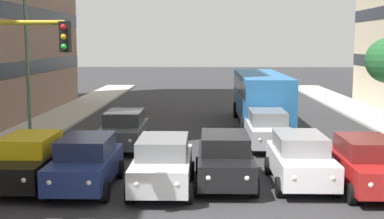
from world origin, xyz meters
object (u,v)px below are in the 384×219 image
(car_3, at_px, (225,159))
(car_5, at_px, (86,162))
(car_row2_0, at_px, (124,130))
(bus_behind_traffic, at_px, (261,93))
(street_lamp_right, at_px, (34,43))
(car_4, at_px, (163,163))
(car_row2_1, at_px, (268,129))
(car_2, at_px, (300,159))
(car_1, at_px, (367,164))
(car_6, at_px, (29,160))

(car_3, bearing_deg, car_5, 7.77)
(car_row2_0, distance_m, bus_behind_traffic, 9.95)
(car_row2_0, height_order, street_lamp_right, street_lamp_right)
(car_4, xyz_separation_m, car_5, (2.55, -0.09, 0.00))
(car_row2_1, bearing_deg, car_2, 93.37)
(car_row2_1, bearing_deg, car_1, 109.13)
(car_6, xyz_separation_m, bus_behind_traffic, (-9.13, -13.43, 0.97))
(car_3, distance_m, car_4, 2.18)
(car_6, xyz_separation_m, car_row2_0, (-2.24, -6.31, 0.00))
(car_1, xyz_separation_m, car_5, (9.20, -0.03, 0.00))
(car_3, xyz_separation_m, car_5, (4.60, 0.63, 0.00))
(car_4, distance_m, car_row2_0, 7.02)
(car_row2_1, relative_size, bus_behind_traffic, 0.42)
(car_6, bearing_deg, bus_behind_traffic, -124.20)
(car_1, xyz_separation_m, car_2, (2.05, -0.71, 0.00))
(car_1, distance_m, car_4, 6.66)
(street_lamp_right, bearing_deg, car_5, 118.14)
(car_row2_0, distance_m, street_lamp_right, 5.76)
(car_row2_0, bearing_deg, car_row2_1, -176.66)
(car_2, relative_size, bus_behind_traffic, 0.42)
(car_5, bearing_deg, bus_behind_traffic, -117.63)
(car_4, bearing_deg, car_3, -160.69)
(bus_behind_traffic, height_order, street_lamp_right, street_lamp_right)
(car_3, bearing_deg, street_lamp_right, -38.12)
(car_5, bearing_deg, car_2, -174.55)
(car_1, height_order, car_3, same)
(car_2, bearing_deg, bus_behind_traffic, -90.00)
(car_4, height_order, car_row2_0, same)
(car_2, bearing_deg, car_4, 9.55)
(car_1, xyz_separation_m, car_6, (11.18, -0.27, 0.00))
(car_2, distance_m, car_4, 4.68)
(car_5, height_order, car_row2_0, same)
(street_lamp_right, bearing_deg, car_2, 149.12)
(street_lamp_right, bearing_deg, car_3, 141.88)
(car_5, xyz_separation_m, bus_behind_traffic, (-7.16, -13.67, 0.97))
(car_2, bearing_deg, car_row2_1, -86.63)
(car_2, height_order, car_row2_0, same)
(bus_behind_traffic, bearing_deg, car_row2_1, 86.87)
(car_row2_0, xyz_separation_m, street_lamp_right, (4.18, -0.75, 3.89))
(car_1, xyz_separation_m, street_lamp_right, (13.11, -7.33, 3.89))
(car_row2_0, xyz_separation_m, car_row2_1, (-6.52, -0.38, 0.00))
(bus_behind_traffic, bearing_deg, car_2, 90.00)
(car_1, xyz_separation_m, car_3, (4.60, -0.66, 0.00))
(car_4, bearing_deg, car_2, -170.45)
(street_lamp_right, bearing_deg, car_row2_1, 178.05)
(car_3, relative_size, car_row2_1, 1.00)
(car_4, bearing_deg, car_6, -4.25)
(car_2, height_order, car_6, same)
(car_row2_0, bearing_deg, car_4, 108.90)
(car_5, bearing_deg, car_row2_0, -92.36)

